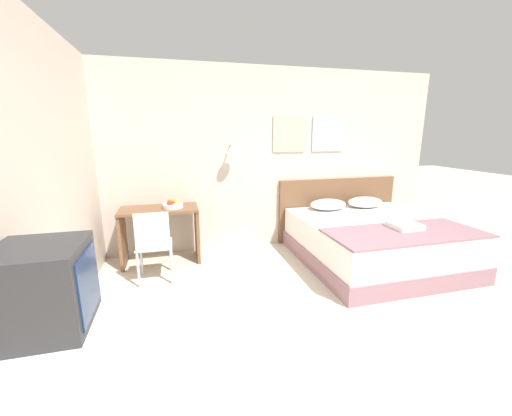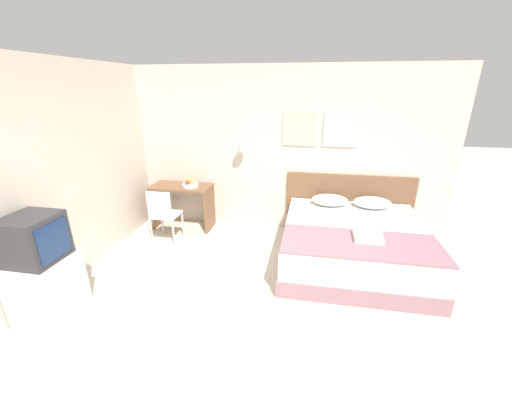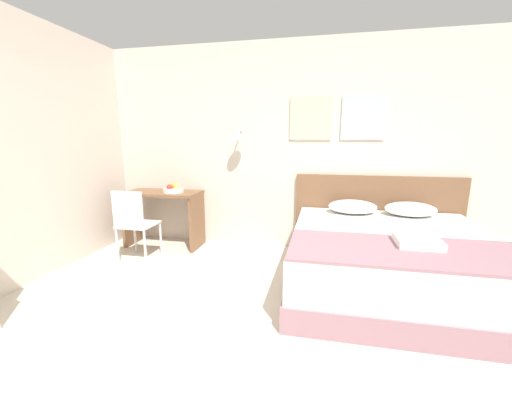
{
  "view_description": "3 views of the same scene",
  "coord_description": "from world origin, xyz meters",
  "px_view_note": "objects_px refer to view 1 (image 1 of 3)",
  "views": [
    {
      "loc": [
        -1.36,
        -1.78,
        1.74
      ],
      "look_at": [
        -0.45,
        1.67,
        0.87
      ],
      "focal_mm": 22.0,
      "sensor_mm": 36.0,
      "label": 1
    },
    {
      "loc": [
        0.6,
        -2.32,
        2.32
      ],
      "look_at": [
        -0.12,
        1.54,
        0.8
      ],
      "focal_mm": 22.0,
      "sensor_mm": 36.0,
      "label": 2
    },
    {
      "loc": [
        0.54,
        -1.37,
        1.44
      ],
      "look_at": [
        -0.17,
        1.91,
        0.71
      ],
      "focal_mm": 22.0,
      "sensor_mm": 36.0,
      "label": 3
    }
  ],
  "objects_px": {
    "bed": "(373,241)",
    "headboard": "(337,209)",
    "desk": "(160,226)",
    "television": "(43,288)",
    "throw_blanket": "(406,233)",
    "pillow_right": "(365,202)",
    "tv_stand": "(58,377)",
    "fruit_bowl": "(173,205)",
    "desk_chair": "(154,241)",
    "pillow_left": "(328,204)",
    "folded_towel_near_foot": "(405,226)"
  },
  "relations": [
    {
      "from": "pillow_left",
      "to": "bed",
      "type": "bearing_deg",
      "value": -66.44
    },
    {
      "from": "bed",
      "to": "pillow_left",
      "type": "bearing_deg",
      "value": 113.56
    },
    {
      "from": "pillow_left",
      "to": "desk_chair",
      "type": "bearing_deg",
      "value": -166.13
    },
    {
      "from": "bed",
      "to": "desk",
      "type": "bearing_deg",
      "value": 165.28
    },
    {
      "from": "folded_towel_near_foot",
      "to": "desk",
      "type": "relative_size",
      "value": 0.33
    },
    {
      "from": "tv_stand",
      "to": "desk",
      "type": "bearing_deg",
      "value": 78.0
    },
    {
      "from": "headboard",
      "to": "folded_towel_near_foot",
      "type": "distance_m",
      "value": 1.46
    },
    {
      "from": "pillow_left",
      "to": "television",
      "type": "bearing_deg",
      "value": -140.94
    },
    {
      "from": "bed",
      "to": "headboard",
      "type": "xyz_separation_m",
      "value": [
        0.0,
        1.01,
        0.22
      ]
    },
    {
      "from": "bed",
      "to": "television",
      "type": "xyz_separation_m",
      "value": [
        -3.3,
        -1.68,
        0.62
      ]
    },
    {
      "from": "desk",
      "to": "fruit_bowl",
      "type": "distance_m",
      "value": 0.34
    },
    {
      "from": "headboard",
      "to": "pillow_left",
      "type": "distance_m",
      "value": 0.45
    },
    {
      "from": "headboard",
      "to": "desk",
      "type": "height_order",
      "value": "headboard"
    },
    {
      "from": "throw_blanket",
      "to": "pillow_right",
      "type": "bearing_deg",
      "value": 76.21
    },
    {
      "from": "desk",
      "to": "tv_stand",
      "type": "height_order",
      "value": "desk"
    },
    {
      "from": "pillow_left",
      "to": "pillow_right",
      "type": "xyz_separation_m",
      "value": [
        0.64,
        0.0,
        0.0
      ]
    },
    {
      "from": "bed",
      "to": "desk",
      "type": "distance_m",
      "value": 2.89
    },
    {
      "from": "pillow_left",
      "to": "fruit_bowl",
      "type": "distance_m",
      "value": 2.29
    },
    {
      "from": "throw_blanket",
      "to": "tv_stand",
      "type": "xyz_separation_m",
      "value": [
        -3.3,
        -1.11,
        -0.26
      ]
    },
    {
      "from": "bed",
      "to": "pillow_right",
      "type": "distance_m",
      "value": 0.88
    },
    {
      "from": "folded_towel_near_foot",
      "to": "desk_chair",
      "type": "distance_m",
      "value": 2.99
    },
    {
      "from": "desk",
      "to": "throw_blanket",
      "type": "bearing_deg",
      "value": -25.05
    },
    {
      "from": "fruit_bowl",
      "to": "television",
      "type": "height_order",
      "value": "television"
    },
    {
      "from": "pillow_right",
      "to": "desk",
      "type": "relative_size",
      "value": 0.56
    },
    {
      "from": "bed",
      "to": "pillow_right",
      "type": "relative_size",
      "value": 3.51
    },
    {
      "from": "headboard",
      "to": "tv_stand",
      "type": "xyz_separation_m",
      "value": [
        -3.3,
        -2.7,
        -0.17
      ]
    },
    {
      "from": "desk",
      "to": "fruit_bowl",
      "type": "relative_size",
      "value": 3.82
    },
    {
      "from": "folded_towel_near_foot",
      "to": "desk",
      "type": "xyz_separation_m",
      "value": [
        -2.89,
        1.17,
        -0.12
      ]
    },
    {
      "from": "throw_blanket",
      "to": "desk",
      "type": "xyz_separation_m",
      "value": [
        -2.79,
        1.3,
        -0.08
      ]
    },
    {
      "from": "headboard",
      "to": "desk_chair",
      "type": "relative_size",
      "value": 2.31
    },
    {
      "from": "desk_chair",
      "to": "television",
      "type": "relative_size",
      "value": 1.8
    },
    {
      "from": "bed",
      "to": "headboard",
      "type": "relative_size",
      "value": 0.98
    },
    {
      "from": "throw_blanket",
      "to": "fruit_bowl",
      "type": "height_order",
      "value": "fruit_bowl"
    },
    {
      "from": "tv_stand",
      "to": "folded_towel_near_foot",
      "type": "bearing_deg",
      "value": 20.21
    },
    {
      "from": "throw_blanket",
      "to": "folded_towel_near_foot",
      "type": "distance_m",
      "value": 0.17
    },
    {
      "from": "throw_blanket",
      "to": "folded_towel_near_foot",
      "type": "bearing_deg",
      "value": 55.13
    },
    {
      "from": "bed",
      "to": "pillow_right",
      "type": "height_order",
      "value": "pillow_right"
    },
    {
      "from": "tv_stand",
      "to": "bed",
      "type": "bearing_deg",
      "value": 27.01
    },
    {
      "from": "pillow_right",
      "to": "television",
      "type": "relative_size",
      "value": 1.16
    },
    {
      "from": "pillow_right",
      "to": "folded_towel_near_foot",
      "type": "height_order",
      "value": "pillow_right"
    },
    {
      "from": "pillow_right",
      "to": "tv_stand",
      "type": "distance_m",
      "value": 4.37
    },
    {
      "from": "fruit_bowl",
      "to": "television",
      "type": "xyz_separation_m",
      "value": [
        -0.69,
        -2.38,
        0.11
      ]
    },
    {
      "from": "television",
      "to": "pillow_left",
      "type": "bearing_deg",
      "value": 39.06
    },
    {
      "from": "desk_chair",
      "to": "tv_stand",
      "type": "relative_size",
      "value": 1.31
    },
    {
      "from": "pillow_left",
      "to": "television",
      "type": "xyz_separation_m",
      "value": [
        -2.98,
        -2.42,
        0.25
      ]
    },
    {
      "from": "desk",
      "to": "tv_stand",
      "type": "distance_m",
      "value": 2.48
    },
    {
      "from": "bed",
      "to": "desk_chair",
      "type": "relative_size",
      "value": 2.26
    },
    {
      "from": "throw_blanket",
      "to": "television",
      "type": "relative_size",
      "value": 3.8
    },
    {
      "from": "bed",
      "to": "fruit_bowl",
      "type": "height_order",
      "value": "fruit_bowl"
    },
    {
      "from": "throw_blanket",
      "to": "tv_stand",
      "type": "bearing_deg",
      "value": -161.37
    }
  ]
}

